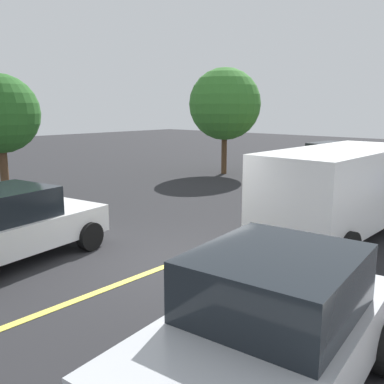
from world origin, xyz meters
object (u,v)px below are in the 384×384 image
at_px(car_white_mid_road, 8,224).
at_px(car_silver_behind_van, 269,330).
at_px(car_yellow_near_curb, 330,162).
at_px(tree_centre_verge, 225,104).
at_px(white_van, 341,187).

relative_size(car_white_mid_road, car_silver_behind_van, 1.03).
relative_size(car_yellow_near_curb, tree_centre_verge, 0.89).
xyz_separation_m(car_white_mid_road, tree_centre_verge, (12.51, 4.05, 2.54)).
bearing_deg(car_silver_behind_van, car_white_mid_road, 88.89).
bearing_deg(white_van, car_silver_behind_van, -163.09).
xyz_separation_m(car_white_mid_road, car_silver_behind_van, (-0.12, -6.35, 0.04)).
distance_m(white_van, car_silver_behind_van, 6.51).
distance_m(car_white_mid_road, car_silver_behind_van, 6.35).
bearing_deg(car_yellow_near_curb, car_white_mid_road, 177.40).
height_order(white_van, car_yellow_near_curb, white_van).
xyz_separation_m(car_silver_behind_van, tree_centre_verge, (12.63, 10.40, 2.49)).
bearing_deg(white_van, car_yellow_near_curb, 25.67).
relative_size(white_van, car_white_mid_road, 1.27).
bearing_deg(car_white_mid_road, tree_centre_verge, 17.93).
height_order(car_yellow_near_curb, car_silver_behind_van, car_yellow_near_curb).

